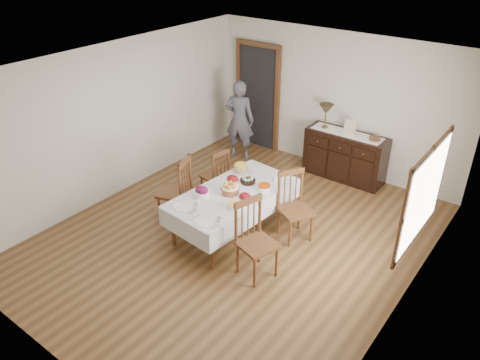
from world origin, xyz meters
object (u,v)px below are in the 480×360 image
Objects in this scene: chair_right_near at (255,239)px; table_lamp at (326,110)px; dining_table at (233,197)px; chair_left_far at (216,174)px; chair_right_far at (294,205)px; chair_left_near at (177,190)px; person at (240,117)px; sideboard at (345,156)px.

chair_right_near is 3.33m from table_lamp.
dining_table is 2.67m from table_lamp.
chair_right_far is at bearing 94.30° from chair_left_far.
chair_left_near is 0.65× the size of person.
chair_right_far is at bearing 124.78° from person.
person is (-0.62, 2.44, 0.29)m from chair_left_near.
chair_left_near is 1.84m from chair_right_far.
dining_table is 2.25× the size of chair_left_far.
dining_table is 2.64m from person.
sideboard is 3.23× the size of table_lamp.
dining_table is 1.91× the size of chair_left_near.
table_lamp is (1.64, 0.43, 0.40)m from person.
chair_left_far is 2.46m from sideboard.
dining_table is at bearing 106.24° from person.
chair_right_near is 0.74× the size of sideboard.
dining_table is at bearing -92.74° from table_lamp.
table_lamp reaches higher than sideboard.
sideboard is 0.92m from table_lamp.
person is 1.74m from table_lamp.
table_lamp reaches higher than chair_left_far.
chair_right_near reaches higher than chair_left_far.
sideboard is (1.41, 2.01, -0.03)m from chair_left_far.
chair_right_far is (1.69, 0.73, -0.02)m from chair_left_near.
sideboard is at bearing 82.63° from dining_table.
dining_table is 1.02m from chair_right_near.
chair_left_near is 3.25m from sideboard.
sideboard is at bearing 133.43° from chair_left_near.
chair_left_far is at bearing -115.78° from table_lamp.
chair_left_far is (0.05, 0.89, -0.09)m from chair_left_near.
person is at bearing -165.19° from table_lamp.
person is (-2.09, -0.46, 0.40)m from sideboard.
chair_right_near is at bearing -77.56° from table_lamp.
chair_left_near is at bearing 96.21° from chair_right_near.
chair_right_near is at bearing 63.79° from chair_left_far.
dining_table is 1.04m from chair_left_far.
table_lamp reaches higher than dining_table.
chair_left_far is at bearing 149.23° from dining_table.
table_lamp is at bearing 47.46° from chair_right_far.
chair_right_near is at bearing -85.58° from sideboard.
chair_left_near reaches higher than chair_right_far.
sideboard is at bearing 173.56° from person.
person reaches higher than table_lamp.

